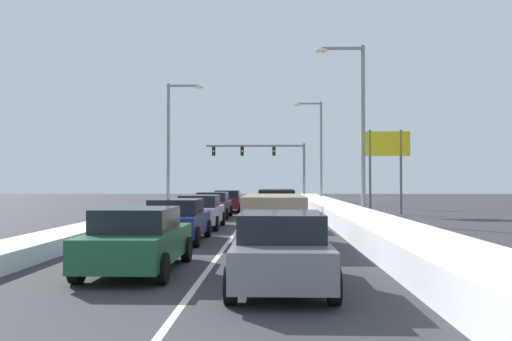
% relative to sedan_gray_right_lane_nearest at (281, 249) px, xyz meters
% --- Properties ---
extents(ground_plane, '(133.62, 133.62, 0.00)m').
position_rel_sedan_gray_right_lane_nearest_xyz_m(ground_plane, '(-1.72, 14.74, -0.76)').
color(ground_plane, '#333335').
extents(lane_stripe_between_right_lane_and_center_lane, '(0.14, 56.53, 0.01)m').
position_rel_sedan_gray_right_lane_nearest_xyz_m(lane_stripe_between_right_lane_and_center_lane, '(-1.72, 19.88, -0.76)').
color(lane_stripe_between_right_lane_and_center_lane, silver).
rests_on(lane_stripe_between_right_lane_and_center_lane, ground).
extents(snow_bank_right_shoulder, '(2.18, 56.53, 0.78)m').
position_rel_sedan_gray_right_lane_nearest_xyz_m(snow_bank_right_shoulder, '(3.58, 19.88, -0.37)').
color(snow_bank_right_shoulder, white).
rests_on(snow_bank_right_shoulder, ground).
extents(snow_bank_left_shoulder, '(1.62, 56.53, 0.49)m').
position_rel_sedan_gray_right_lane_nearest_xyz_m(snow_bank_left_shoulder, '(-7.02, 19.88, -0.52)').
color(snow_bank_left_shoulder, white).
rests_on(snow_bank_left_shoulder, ground).
extents(sedan_gray_right_lane_nearest, '(2.00, 4.50, 1.51)m').
position_rel_sedan_gray_right_lane_nearest_xyz_m(sedan_gray_right_lane_nearest, '(0.00, 0.00, 0.00)').
color(sedan_gray_right_lane_nearest, slate).
rests_on(sedan_gray_right_lane_nearest, ground).
extents(suv_tan_right_lane_second, '(2.16, 4.90, 1.67)m').
position_rel_sedan_gray_right_lane_nearest_xyz_m(suv_tan_right_lane_second, '(-0.13, 6.94, 0.25)').
color(suv_tan_right_lane_second, '#937F60').
rests_on(suv_tan_right_lane_second, ground).
extents(sedan_white_right_lane_third, '(2.00, 4.50, 1.51)m').
position_rel_sedan_gray_right_lane_nearest_xyz_m(sedan_white_right_lane_third, '(0.08, 12.99, 0.00)').
color(sedan_white_right_lane_third, silver).
rests_on(sedan_white_right_lane_third, ground).
extents(suv_black_right_lane_fourth, '(2.16, 4.90, 1.67)m').
position_rel_sedan_gray_right_lane_nearest_xyz_m(suv_black_right_lane_fourth, '(0.05, 19.88, 0.25)').
color(suv_black_right_lane_fourth, black).
rests_on(suv_black_right_lane_fourth, ground).
extents(sedan_red_right_lane_fifth, '(2.00, 4.50, 1.51)m').
position_rel_sedan_gray_right_lane_nearest_xyz_m(sedan_red_right_lane_fifth, '(-0.05, 25.81, 0.00)').
color(sedan_red_right_lane_fifth, maroon).
rests_on(sedan_red_right_lane_fifth, ground).
extents(sedan_green_center_lane_nearest, '(2.00, 4.50, 1.51)m').
position_rel_sedan_gray_right_lane_nearest_xyz_m(sedan_green_center_lane_nearest, '(-3.34, 1.72, 0.00)').
color(sedan_green_center_lane_nearest, '#1E5633').
rests_on(sedan_green_center_lane_nearest, ground).
extents(sedan_navy_center_lane_second, '(2.00, 4.50, 1.51)m').
position_rel_sedan_gray_right_lane_nearest_xyz_m(sedan_navy_center_lane_second, '(-3.54, 7.91, 0.00)').
color(sedan_navy_center_lane_second, navy).
rests_on(sedan_navy_center_lane_second, ground).
extents(sedan_silver_center_lane_third, '(2.00, 4.50, 1.51)m').
position_rel_sedan_gray_right_lane_nearest_xyz_m(sedan_silver_center_lane_third, '(-3.49, 13.41, 0.00)').
color(sedan_silver_center_lane_third, '#B7BABF').
rests_on(sedan_silver_center_lane_third, ground).
extents(sedan_charcoal_center_lane_fourth, '(2.00, 4.50, 1.51)m').
position_rel_sedan_gray_right_lane_nearest_xyz_m(sedan_charcoal_center_lane_fourth, '(-3.65, 20.08, 0.00)').
color(sedan_charcoal_center_lane_fourth, '#38383D').
rests_on(sedan_charcoal_center_lane_fourth, ground).
extents(sedan_maroon_center_lane_fifth, '(2.00, 4.50, 1.51)m').
position_rel_sedan_gray_right_lane_nearest_xyz_m(sedan_maroon_center_lane_fifth, '(-3.31, 26.41, 0.00)').
color(sedan_maroon_center_lane_fifth, maroon).
rests_on(sedan_maroon_center_lane_fifth, ground).
extents(traffic_light_gantry, '(10.60, 0.47, 6.20)m').
position_rel_sedan_gray_right_lane_nearest_xyz_m(traffic_light_gantry, '(-0.54, 45.56, 3.96)').
color(traffic_light_gantry, slate).
rests_on(traffic_light_gantry, ground).
extents(street_lamp_right_near, '(2.66, 0.36, 9.35)m').
position_rel_sedan_gray_right_lane_nearest_xyz_m(street_lamp_right_near, '(4.29, 17.31, 4.74)').
color(street_lamp_right_near, gray).
rests_on(street_lamp_right_near, ground).
extents(street_lamp_right_mid, '(2.66, 0.36, 9.47)m').
position_rel_sedan_gray_right_lane_nearest_xyz_m(street_lamp_right_mid, '(3.97, 37.87, 4.80)').
color(street_lamp_right_mid, gray).
rests_on(street_lamp_right_mid, ground).
extents(street_lamp_left_mid, '(2.66, 0.36, 9.18)m').
position_rel_sedan_gray_right_lane_nearest_xyz_m(street_lamp_left_mid, '(-7.34, 26.96, 4.65)').
color(street_lamp_left_mid, gray).
rests_on(street_lamp_left_mid, ground).
extents(roadside_sign_right, '(3.20, 0.16, 5.50)m').
position_rel_sedan_gray_right_lane_nearest_xyz_m(roadside_sign_right, '(7.18, 23.89, 3.25)').
color(roadside_sign_right, '#59595B').
rests_on(roadside_sign_right, ground).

